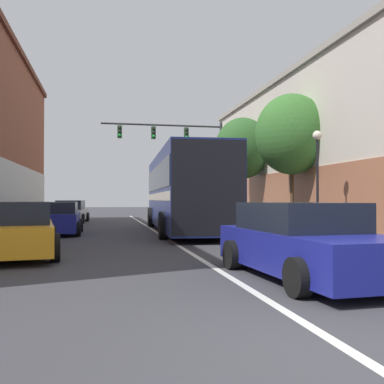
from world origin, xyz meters
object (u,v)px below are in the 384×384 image
hatchback_foreground (304,242)px  parked_car_left_mid (14,230)px  street_lamp (317,168)px  street_tree_far (243,148)px  bus (184,189)px  traffic_signal_gantry (182,147)px  parked_car_left_near (71,212)px  parked_car_left_far (55,219)px  street_tree_near (292,134)px

hatchback_foreground → parked_car_left_mid: size_ratio=0.94×
street_lamp → street_tree_far: size_ratio=0.62×
bus → traffic_signal_gantry: 10.01m
bus → parked_car_left_mid: bearing=145.9°
parked_car_left_near → parked_car_left_far: 9.57m
bus → parked_car_left_near: bearing=33.5°
parked_car_left_near → street_lamp: bearing=-137.3°
hatchback_foreground → traffic_signal_gantry: 21.86m
traffic_signal_gantry → street_tree_far: traffic_signal_gantry is taller
hatchback_foreground → street_tree_near: bearing=-26.6°
bus → traffic_signal_gantry: bearing=-7.0°
hatchback_foreground → parked_car_left_far: (-5.53, 11.52, -0.02)m
bus → street_tree_near: bearing=-78.2°
bus → street_tree_far: street_tree_far is taller
bus → street_tree_near: street_tree_near is taller
hatchback_foreground → street_lamp: (4.59, 8.52, 2.00)m
bus → parked_car_left_far: bus is taller
parked_car_left_far → bus: bearing=-86.0°
parked_car_left_mid → street_tree_far: size_ratio=0.74×
bus → street_tree_near: size_ratio=1.84×
parked_car_left_mid → parked_car_left_far: (0.25, 7.21, -0.03)m
parked_car_left_far → street_lamp: 10.75m
street_lamp → street_tree_far: bearing=87.7°
parked_car_left_far → hatchback_foreground: bearing=-155.0°
traffic_signal_gantry → street_tree_near: street_tree_near is taller
hatchback_foreground → street_tree_near: 14.52m
parked_car_left_mid → street_lamp: bearing=-75.2°
parked_car_left_mid → parked_car_left_far: 7.22m
bus → parked_car_left_near: 10.71m
parked_car_left_far → street_tree_far: 13.76m
hatchback_foreground → parked_car_left_far: 12.78m
street_lamp → street_tree_far: street_tree_far is taller
bus → street_tree_far: size_ratio=1.84×
hatchback_foreground → traffic_signal_gantry: traffic_signal_gantry is taller
traffic_signal_gantry → street_tree_far: 4.04m
parked_car_left_near → hatchback_foreground: bearing=-161.4°
traffic_signal_gantry → hatchback_foreground: bearing=-94.1°
parked_car_left_mid → traffic_signal_gantry: size_ratio=0.61×
street_tree_far → street_lamp: bearing=-92.3°
bus → street_tree_far: bearing=-31.9°
street_lamp → street_tree_near: (0.85, 4.34, 1.96)m
bus → street_tree_near: (5.51, 0.89, 2.72)m
parked_car_left_far → traffic_signal_gantry: size_ratio=0.53×
parked_car_left_near → bus: bearing=-145.2°
street_tree_far → street_tree_near: bearing=-86.3°
parked_car_left_mid → street_tree_near: 14.66m
parked_car_left_mid → street_tree_far: bearing=-42.9°
parked_car_left_far → street_tree_far: size_ratio=0.64×
hatchback_foreground → parked_car_left_near: (-5.55, 21.10, -0.01)m
parked_car_left_far → traffic_signal_gantry: 12.85m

